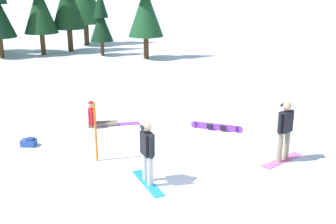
{
  "coord_description": "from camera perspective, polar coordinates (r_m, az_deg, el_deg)",
  "views": [
    {
      "loc": [
        -0.59,
        -8.74,
        5.04
      ],
      "look_at": [
        -0.25,
        3.78,
        1.0
      ],
      "focal_mm": 44.35,
      "sensor_mm": 36.0,
      "label": 1
    }
  ],
  "objects": [
    {
      "name": "trail_marker_pole",
      "position": [
        11.96,
        -9.9,
        -2.75
      ],
      "size": [
        0.06,
        0.06,
        1.76
      ],
      "primitive_type": "cylinder",
      "color": "orange",
      "rests_on": "ground_plane"
    },
    {
      "name": "snowboarder_background",
      "position": [
        14.98,
        -9.74,
        -0.73
      ],
      "size": [
        1.86,
        0.74,
        0.95
      ],
      "color": "gray",
      "rests_on": "ground_plane"
    },
    {
      "name": "snowboarder_foreground",
      "position": [
        10.48,
        -2.86,
        -5.51
      ],
      "size": [
        0.89,
        1.57,
        1.68
      ],
      "color": "#1E8CD8",
      "rests_on": "ground_plane"
    },
    {
      "name": "ground_plane",
      "position": [
        10.11,
        2.05,
        -12.04
      ],
      "size": [
        800.0,
        800.0,
        0.0
      ],
      "primitive_type": "plane",
      "color": "silver"
    },
    {
      "name": "loose_snowboard_far_spare",
      "position": [
        14.47,
        6.68,
        -2.06
      ],
      "size": [
        1.74,
        0.7,
        0.26
      ],
      "color": "#993FD8",
      "rests_on": "ground_plane"
    },
    {
      "name": "backpack_blue",
      "position": [
        13.82,
        -18.58,
        -3.98
      ],
      "size": [
        0.54,
        0.37,
        0.26
      ],
      "color": "#2D4C9E",
      "rests_on": "ground_plane"
    },
    {
      "name": "pine_tree_young",
      "position": [
        30.01,
        -17.33,
        14.43
      ],
      "size": [
        2.29,
        2.29,
        6.69
      ],
      "color": "#472D19",
      "rests_on": "ground_plane"
    },
    {
      "name": "pine_tree_twin",
      "position": [
        28.78,
        -9.21,
        12.47
      ],
      "size": [
        1.56,
        1.56,
        4.48
      ],
      "color": "#472D19",
      "rests_on": "ground_plane"
    },
    {
      "name": "pine_tree_tall",
      "position": [
        27.16,
        -3.12,
        14.87
      ],
      "size": [
        2.27,
        2.27,
        6.67
      ],
      "color": "#472D19",
      "rests_on": "ground_plane"
    },
    {
      "name": "snowboarder_midground",
      "position": [
        12.2,
        15.76,
        -2.45
      ],
      "size": [
        1.42,
        1.19,
        1.78
      ],
      "color": "pink",
      "rests_on": "ground_plane"
    }
  ]
}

